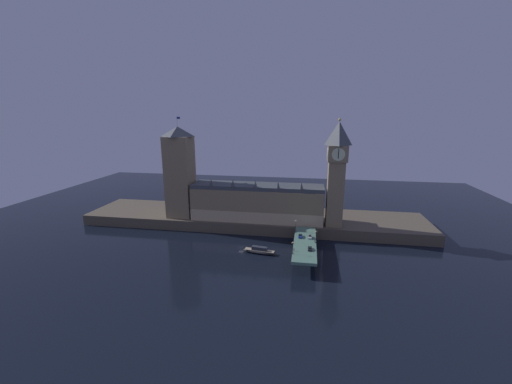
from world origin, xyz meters
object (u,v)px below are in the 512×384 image
at_px(clock_tower, 336,171).
at_px(victoria_tower, 180,172).
at_px(car_northbound_lead, 300,236).
at_px(street_lamp_far, 296,224).
at_px(boat_upstream, 259,251).
at_px(pedestrian_near_rail, 294,249).
at_px(pedestrian_mid_walk, 315,241).
at_px(street_lamp_mid, 316,235).
at_px(street_lamp_near, 293,246).
at_px(car_southbound_lead, 310,249).
at_px(car_southbound_trail, 310,237).

relative_size(clock_tower, victoria_tower, 0.99).
bearing_deg(car_northbound_lead, victoria_tower, 160.40).
distance_m(street_lamp_far, boat_upstream, 25.93).
height_order(clock_tower, pedestrian_near_rail, clock_tower).
bearing_deg(clock_tower, pedestrian_mid_walk, -110.34).
xyz_separation_m(clock_tower, boat_upstream, (-39.60, -32.07, -38.17)).
relative_size(victoria_tower, boat_upstream, 3.44).
bearing_deg(clock_tower, boat_upstream, -141.00).
bearing_deg(pedestrian_mid_walk, street_lamp_mid, -62.70).
xyz_separation_m(victoria_tower, pedestrian_mid_walk, (85.10, -33.51, -26.99)).
relative_size(car_northbound_lead, pedestrian_near_rail, 2.91).
distance_m(car_northbound_lead, pedestrian_mid_walk, 9.55).
bearing_deg(car_northbound_lead, street_lamp_near, -97.74).
relative_size(car_southbound_lead, street_lamp_far, 0.65).
height_order(street_lamp_near, street_lamp_mid, street_lamp_mid).
height_order(car_southbound_lead, boat_upstream, car_southbound_lead).
xyz_separation_m(victoria_tower, street_lamp_mid, (85.50, -34.29, -23.69)).
height_order(pedestrian_near_rail, street_lamp_mid, street_lamp_mid).
distance_m(clock_tower, car_southbound_trail, 42.37).
relative_size(street_lamp_far, boat_upstream, 0.37).
height_order(car_southbound_lead, street_lamp_near, street_lamp_near).
relative_size(victoria_tower, street_lamp_near, 10.33).
height_order(victoria_tower, street_lamp_mid, victoria_tower).
bearing_deg(pedestrian_mid_walk, car_northbound_lead, 141.93).
bearing_deg(street_lamp_mid, car_southbound_lead, -108.30).
bearing_deg(car_southbound_lead, pedestrian_near_rail, -160.50).
bearing_deg(car_southbound_lead, pedestrian_mid_walk, 75.31).
relative_size(pedestrian_near_rail, boat_upstream, 0.09).
relative_size(car_northbound_lead, street_lamp_near, 0.76).
xyz_separation_m(pedestrian_near_rail, street_lamp_far, (-0.40, 26.17, 3.37)).
distance_m(victoria_tower, car_southbound_trail, 91.37).
distance_m(victoria_tower, street_lamp_far, 80.74).
distance_m(clock_tower, boat_upstream, 63.67).
bearing_deg(street_lamp_mid, street_lamp_near, -126.33).
height_order(car_northbound_lead, street_lamp_mid, street_lamp_mid).
distance_m(victoria_tower, pedestrian_mid_walk, 95.36).
xyz_separation_m(pedestrian_mid_walk, street_lamp_far, (-10.42, 13.95, 3.32)).
height_order(clock_tower, pedestrian_mid_walk, clock_tower).
xyz_separation_m(car_northbound_lead, car_southbound_trail, (5.01, -0.49, 0.03)).
height_order(victoria_tower, pedestrian_near_rail, victoria_tower).
xyz_separation_m(car_northbound_lead, street_lamp_far, (-2.91, 8.06, 3.51)).
bearing_deg(street_lamp_near, clock_tower, 64.69).
bearing_deg(street_lamp_far, car_southbound_trail, -47.17).
bearing_deg(street_lamp_far, clock_tower, 37.12).
height_order(car_southbound_trail, street_lamp_mid, street_lamp_mid).
xyz_separation_m(victoria_tower, pedestrian_near_rail, (75.07, -45.74, -27.04)).
xyz_separation_m(car_southbound_lead, boat_upstream, (-25.84, 7.84, -6.73)).
bearing_deg(street_lamp_far, pedestrian_mid_walk, -53.22).
xyz_separation_m(car_southbound_lead, pedestrian_mid_walk, (2.51, 9.56, 0.24)).
height_order(street_lamp_far, boat_upstream, street_lamp_far).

